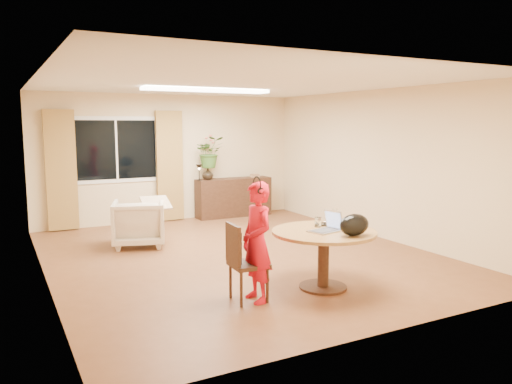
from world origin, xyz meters
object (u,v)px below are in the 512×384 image
Objects in this scene: dining_table at (324,243)px; child at (257,242)px; armchair at (139,223)px; dining_chair at (249,262)px; sideboard at (234,197)px.

dining_table is 0.93× the size of child.
dining_table is 1.51× the size of armchair.
child reaches higher than dining_table.
armchair reaches higher than dining_table.
dining_chair is 0.66× the size of child.
sideboard is (2.11, 4.84, -0.03)m from dining_chair.
child is at bearing 116.31° from armchair.
child is (0.08, -0.05, 0.23)m from dining_chair.
child is 1.63× the size of armchair.
sideboard is (1.10, 4.88, -0.15)m from dining_table.
dining_chair is at bearing 177.56° from dining_table.
dining_chair reaches higher than armchair.
dining_table is 0.76× the size of sideboard.
sideboard is at bearing 157.28° from child.
dining_table is at bearing -102.71° from sideboard.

